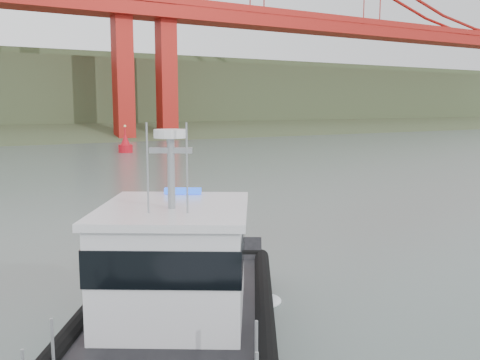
# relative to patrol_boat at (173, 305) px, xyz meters

# --- Properties ---
(ground) EXTENTS (400.00, 400.00, 0.00)m
(ground) POSITION_rel_patrol_boat_xyz_m (7.35, 3.85, -1.43)
(ground) COLOR slate
(ground) RESTS_ON ground
(patrol_boat) EXTENTS (9.85, 12.20, 5.69)m
(patrol_boat) POSITION_rel_patrol_boat_xyz_m (0.00, 0.00, 0.00)
(patrol_boat) COLOR black
(patrol_boat) RESTS_ON ground
(nav_buoy) EXTENTS (1.80, 1.80, 3.76)m
(nav_buoy) POSITION_rel_patrol_boat_xyz_m (17.60, 55.55, -0.44)
(nav_buoy) COLOR red
(nav_buoy) RESTS_ON ground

